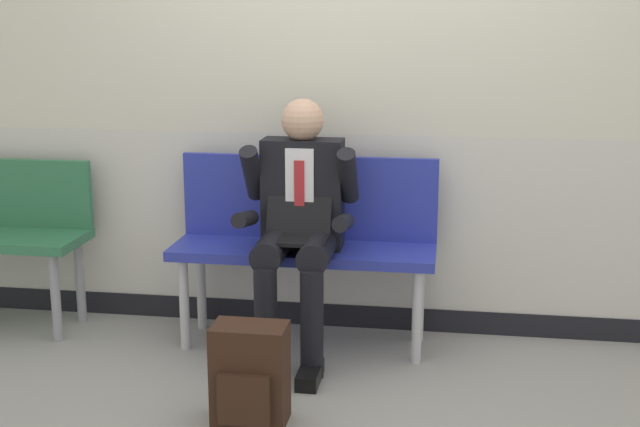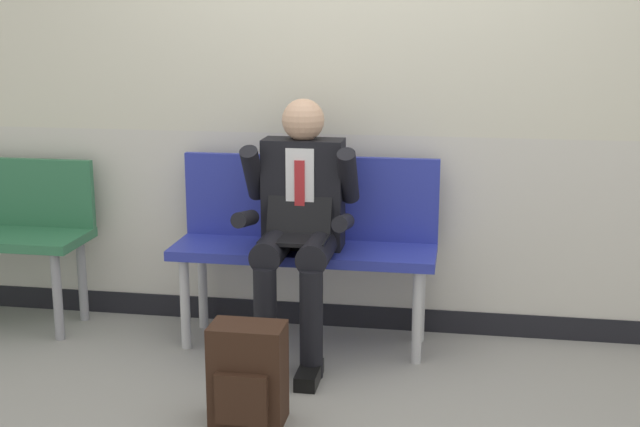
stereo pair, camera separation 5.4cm
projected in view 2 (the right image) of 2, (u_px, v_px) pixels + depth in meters
ground_plane at (340, 371)px, 4.11m from camera, size 18.00×18.00×0.00m
station_wall at (360, 82)px, 4.45m from camera, size 6.43×0.14×2.68m
bench_with_person at (306, 233)px, 4.39m from camera, size 1.34×0.42×0.96m
person_seated at (299, 221)px, 4.17m from camera, size 0.57×0.70×1.28m
backpack at (248, 375)px, 3.56m from camera, size 0.31×0.23×0.43m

